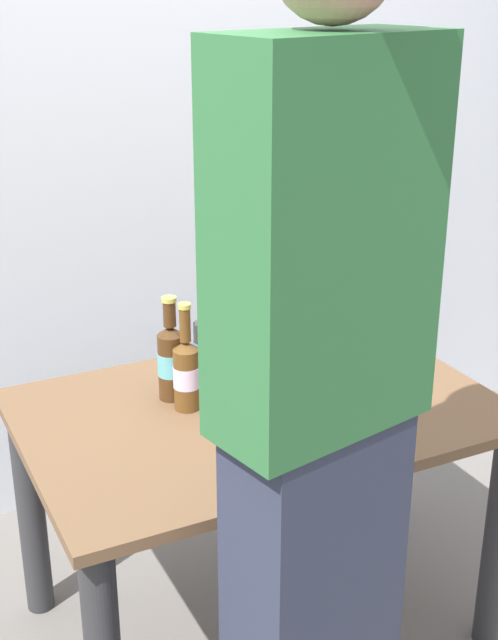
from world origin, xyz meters
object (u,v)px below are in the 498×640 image
laptop (302,379)px  beer_bottle_amber (171,359)px  beer_bottle_brown (205,350)px  beer_bottle_dark (186,372)px  person_figure (319,421)px  coffee_mug (290,330)px

laptop → beer_bottle_amber: size_ratio=1.31×
beer_bottle_brown → beer_bottle_amber: bearing=-173.0°
beer_bottle_brown → beer_bottle_dark: size_ratio=1.03×
beer_bottle_brown → beer_bottle_amber: beer_bottle_brown is taller
laptop → person_figure: person_figure is taller
coffee_mug → beer_bottle_amber: bearing=-158.9°
beer_bottle_amber → coffee_mug: size_ratio=2.30×
laptop → beer_bottle_dark: 0.32m
beer_bottle_dark → beer_bottle_amber: bearing=99.7°
beer_bottle_amber → coffee_mug: (0.45, 0.18, -0.06)m
laptop → beer_bottle_amber: beer_bottle_amber is taller
laptop → beer_bottle_amber: 0.35m
beer_bottle_brown → coffee_mug: bearing=24.9°
beer_bottle_brown → coffee_mug: 0.39m
beer_bottle_dark → person_figure: bearing=-90.6°
beer_bottle_brown → coffee_mug: (0.35, 0.16, -0.07)m
beer_bottle_amber → coffee_mug: beer_bottle_amber is taller
beer_bottle_dark → coffee_mug: (0.44, 0.25, -0.06)m
beer_bottle_brown → beer_bottle_dark: bearing=-136.4°
laptop → coffee_mug: size_ratio=3.01×
laptop → beer_bottle_amber: (-0.32, 0.14, 0.06)m
beer_bottle_amber → person_figure: person_figure is taller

